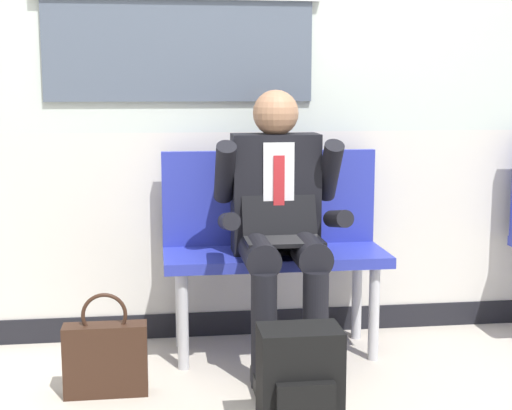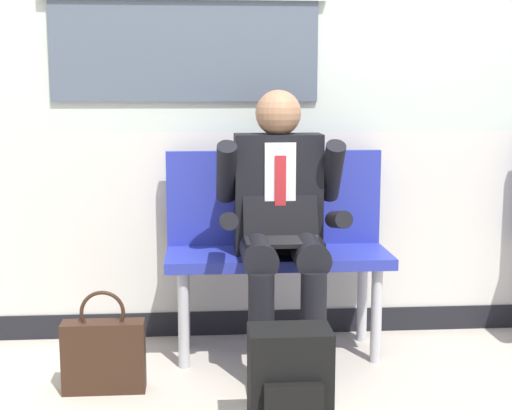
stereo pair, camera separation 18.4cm
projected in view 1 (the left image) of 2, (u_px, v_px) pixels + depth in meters
ground_plane at (236, 391)px, 3.15m from camera, size 18.00×18.00×0.00m
station_wall at (217, 58)px, 3.70m from camera, size 5.96×0.17×2.80m
bench_with_person at (273, 236)px, 3.59m from camera, size 1.04×0.42×0.95m
person_seated at (280, 220)px, 3.38m from camera, size 0.57×0.70×1.24m
backpack at (300, 384)px, 2.73m from camera, size 0.30×0.23×0.41m
handbag at (106, 358)px, 3.10m from camera, size 0.34×0.10×0.43m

